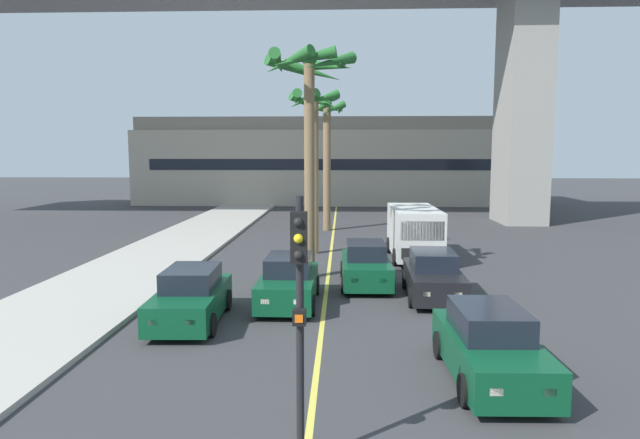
{
  "coord_description": "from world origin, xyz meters",
  "views": [
    {
      "loc": [
        0.56,
        0.24,
        4.82
      ],
      "look_at": [
        0.0,
        14.0,
        3.18
      ],
      "focal_mm": 31.27,
      "sensor_mm": 36.0,
      "label": 1
    }
  ],
  "objects_px": {
    "delivery_van": "(414,231)",
    "car_queue_fourth": "(433,276)",
    "palm_tree_near_median": "(327,136)",
    "car_queue_third": "(490,347)",
    "traffic_light_median_near": "(300,296)",
    "car_queue_front": "(366,265)",
    "palm_tree_mid_median": "(309,93)",
    "car_queue_fifth": "(289,282)",
    "car_queue_second": "(191,297)",
    "palm_tree_far_median": "(314,127)"
  },
  "relations": [
    {
      "from": "delivery_van",
      "to": "car_queue_fourth",
      "type": "bearing_deg",
      "value": -91.75
    },
    {
      "from": "palm_tree_near_median",
      "to": "car_queue_third",
      "type": "bearing_deg",
      "value": -79.79
    },
    {
      "from": "traffic_light_median_near",
      "to": "car_queue_front",
      "type": "bearing_deg",
      "value": 82.94
    },
    {
      "from": "traffic_light_median_near",
      "to": "palm_tree_mid_median",
      "type": "relative_size",
      "value": 0.49
    },
    {
      "from": "car_queue_fourth",
      "to": "car_queue_fifth",
      "type": "height_order",
      "value": "same"
    },
    {
      "from": "car_queue_fifth",
      "to": "palm_tree_near_median",
      "type": "bearing_deg",
      "value": 87.64
    },
    {
      "from": "car_queue_front",
      "to": "car_queue_second",
      "type": "relative_size",
      "value": 0.99
    },
    {
      "from": "palm_tree_mid_median",
      "to": "car_queue_fourth",
      "type": "bearing_deg",
      "value": -33.63
    },
    {
      "from": "car_queue_second",
      "to": "delivery_van",
      "type": "height_order",
      "value": "delivery_van"
    },
    {
      "from": "car_queue_front",
      "to": "car_queue_third",
      "type": "relative_size",
      "value": 1.0
    },
    {
      "from": "palm_tree_near_median",
      "to": "palm_tree_far_median",
      "type": "relative_size",
      "value": 1.03
    },
    {
      "from": "car_queue_fourth",
      "to": "palm_tree_mid_median",
      "type": "xyz_separation_m",
      "value": [
        -4.32,
        2.87,
        6.36
      ]
    },
    {
      "from": "car_queue_third",
      "to": "traffic_light_median_near",
      "type": "bearing_deg",
      "value": -137.1
    },
    {
      "from": "palm_tree_near_median",
      "to": "palm_tree_mid_median",
      "type": "relative_size",
      "value": 0.94
    },
    {
      "from": "palm_tree_near_median",
      "to": "palm_tree_far_median",
      "type": "xyz_separation_m",
      "value": [
        -0.36,
        -8.17,
        0.15
      ]
    },
    {
      "from": "car_queue_third",
      "to": "car_queue_front",
      "type": "bearing_deg",
      "value": 104.93
    },
    {
      "from": "car_queue_third",
      "to": "palm_tree_near_median",
      "type": "relative_size",
      "value": 0.51
    },
    {
      "from": "palm_tree_far_median",
      "to": "car_queue_second",
      "type": "bearing_deg",
      "value": -104.87
    },
    {
      "from": "car_queue_second",
      "to": "car_queue_third",
      "type": "bearing_deg",
      "value": -26.83
    },
    {
      "from": "car_queue_second",
      "to": "delivery_van",
      "type": "xyz_separation_m",
      "value": [
        7.58,
        9.87,
        0.57
      ]
    },
    {
      "from": "palm_tree_near_median",
      "to": "delivery_van",
      "type": "bearing_deg",
      "value": -65.69
    },
    {
      "from": "car_queue_fourth",
      "to": "palm_tree_far_median",
      "type": "bearing_deg",
      "value": 118.63
    },
    {
      "from": "car_queue_front",
      "to": "palm_tree_near_median",
      "type": "height_order",
      "value": "palm_tree_near_median"
    },
    {
      "from": "car_queue_second",
      "to": "traffic_light_median_near",
      "type": "distance_m",
      "value": 8.42
    },
    {
      "from": "car_queue_front",
      "to": "palm_tree_near_median",
      "type": "xyz_separation_m",
      "value": [
        -1.87,
        14.51,
        5.16
      ]
    },
    {
      "from": "palm_tree_mid_median",
      "to": "car_queue_third",
      "type": "bearing_deg",
      "value": -65.53
    },
    {
      "from": "car_queue_fifth",
      "to": "palm_tree_near_median",
      "type": "distance_m",
      "value": 18.04
    },
    {
      "from": "car_queue_second",
      "to": "car_queue_fourth",
      "type": "distance_m",
      "value": 7.98
    },
    {
      "from": "car_queue_front",
      "to": "car_queue_fifth",
      "type": "relative_size",
      "value": 1.0
    },
    {
      "from": "car_queue_second",
      "to": "delivery_van",
      "type": "bearing_deg",
      "value": 52.48
    },
    {
      "from": "traffic_light_median_near",
      "to": "palm_tree_far_median",
      "type": "relative_size",
      "value": 0.54
    },
    {
      "from": "car_queue_fourth",
      "to": "car_queue_fifth",
      "type": "bearing_deg",
      "value": -168.0
    },
    {
      "from": "car_queue_fifth",
      "to": "traffic_light_median_near",
      "type": "xyz_separation_m",
      "value": [
        1.08,
        -9.35,
        1.99
      ]
    },
    {
      "from": "car_queue_fourth",
      "to": "car_queue_fifth",
      "type": "distance_m",
      "value": 4.87
    },
    {
      "from": "car_queue_fourth",
      "to": "car_queue_second",
      "type": "bearing_deg",
      "value": -157.47
    },
    {
      "from": "car_queue_second",
      "to": "delivery_van",
      "type": "relative_size",
      "value": 0.79
    },
    {
      "from": "car_queue_second",
      "to": "car_queue_front",
      "type": "bearing_deg",
      "value": 42.79
    },
    {
      "from": "car_queue_fourth",
      "to": "palm_tree_near_median",
      "type": "relative_size",
      "value": 0.51
    },
    {
      "from": "traffic_light_median_near",
      "to": "car_queue_fifth",
      "type": "bearing_deg",
      "value": 96.6
    },
    {
      "from": "delivery_van",
      "to": "car_queue_second",
      "type": "bearing_deg",
      "value": -127.52
    },
    {
      "from": "car_queue_fourth",
      "to": "traffic_light_median_near",
      "type": "bearing_deg",
      "value": -109.59
    },
    {
      "from": "car_queue_second",
      "to": "car_queue_fourth",
      "type": "bearing_deg",
      "value": 22.53
    },
    {
      "from": "palm_tree_mid_median",
      "to": "delivery_van",
      "type": "bearing_deg",
      "value": 41.06
    },
    {
      "from": "car_queue_front",
      "to": "car_queue_fifth",
      "type": "xyz_separation_m",
      "value": [
        -2.58,
        -2.76,
        0.0
      ]
    },
    {
      "from": "delivery_van",
      "to": "traffic_light_median_near",
      "type": "height_order",
      "value": "traffic_light_median_near"
    },
    {
      "from": "car_queue_second",
      "to": "car_queue_third",
      "type": "distance_m",
      "value": 8.38
    },
    {
      "from": "car_queue_fifth",
      "to": "car_queue_second",
      "type": "bearing_deg",
      "value": -141.88
    },
    {
      "from": "car_queue_fourth",
      "to": "delivery_van",
      "type": "height_order",
      "value": "delivery_van"
    },
    {
      "from": "car_queue_front",
      "to": "palm_tree_far_median",
      "type": "height_order",
      "value": "palm_tree_far_median"
    },
    {
      "from": "car_queue_front",
      "to": "car_queue_fifth",
      "type": "distance_m",
      "value": 3.77
    }
  ]
}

